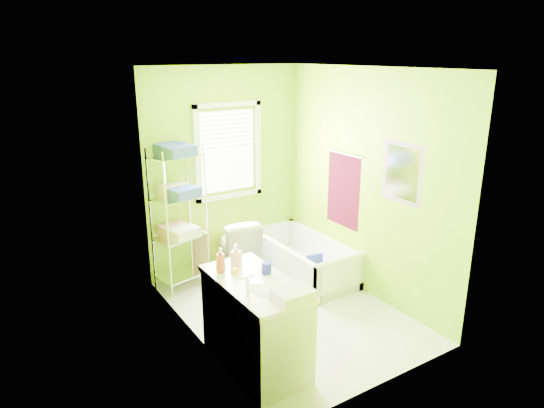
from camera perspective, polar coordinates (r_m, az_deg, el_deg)
ground at (r=5.50m, az=1.85°, el=-12.47°), size 2.90×2.90×0.00m
room_envelope at (r=4.91m, az=2.03°, el=3.37°), size 2.14×2.94×2.62m
window at (r=6.12m, az=-5.17°, el=6.77°), size 0.92×0.05×1.22m
door at (r=3.79m, az=-2.58°, el=-9.91°), size 0.09×0.80×2.00m
right_wall_decor at (r=5.59m, az=10.92°, el=2.40°), size 0.04×1.48×1.17m
bathtub at (r=6.26m, az=3.73°, el=-6.96°), size 0.71×1.53×0.49m
toilet at (r=6.15m, az=-4.15°, el=-4.99°), size 0.58×0.85×0.79m
vanity at (r=4.45m, az=-1.89°, el=-13.56°), size 0.57×1.12×1.08m
wire_shelf_unit at (r=5.74m, az=-10.84°, el=0.25°), size 0.65×0.53×1.75m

